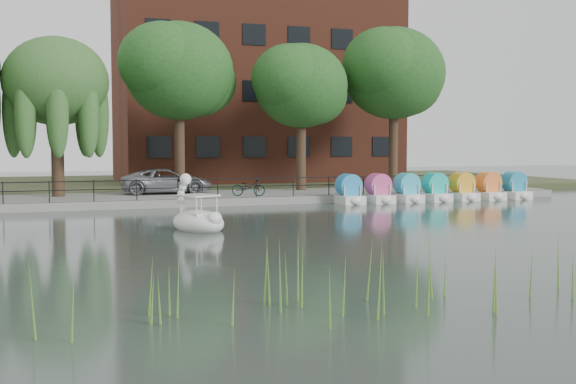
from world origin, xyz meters
TOP-DOWN VIEW (x-y plane):
  - ground_plane at (0.00, 0.00)m, footprint 120.00×120.00m
  - promenade at (0.00, 16.00)m, footprint 40.00×6.00m
  - kerb at (0.00, 13.05)m, footprint 40.00×0.25m
  - land_strip at (0.00, 30.00)m, footprint 60.00×22.00m
  - railing at (0.00, 13.25)m, footprint 32.00×0.05m
  - apartment_building at (7.00, 29.97)m, footprint 20.00×10.07m
  - willow_mid at (-7.50, 17.00)m, footprint 5.32×5.32m
  - broadleaf_center at (-1.00, 18.00)m, footprint 6.00×6.00m
  - broadleaf_right at (6.00, 17.50)m, footprint 5.40×5.40m
  - broadleaf_far at (12.50, 18.50)m, footprint 6.30×6.30m
  - minivan at (-1.89, 17.16)m, footprint 2.79×5.67m
  - bicycle at (1.83, 14.05)m, footprint 1.30×1.81m
  - swan_boat at (-3.03, 3.89)m, footprint 2.32×2.80m
  - pedal_boat_row at (11.84, 12.32)m, footprint 11.35×1.70m
  - reed_bank at (2.00, -9.50)m, footprint 24.00×2.40m

SIDE VIEW (x-z plane):
  - ground_plane at x=0.00m, z-range 0.00..0.00m
  - land_strip at x=0.00m, z-range 0.00..0.36m
  - promenade at x=0.00m, z-range 0.00..0.40m
  - kerb at x=0.00m, z-range 0.00..0.40m
  - swan_boat at x=-3.03m, z-range -0.57..1.47m
  - reed_bank at x=2.00m, z-range 0.00..1.20m
  - pedal_boat_row at x=11.84m, z-range -0.09..1.31m
  - bicycle at x=1.83m, z-range 0.40..1.40m
  - railing at x=0.00m, z-range 0.65..1.65m
  - minivan at x=-1.89m, z-range 0.40..1.95m
  - willow_mid at x=-7.50m, z-range 2.17..10.32m
  - broadleaf_right at x=6.00m, z-range 2.22..10.55m
  - broadleaf_center at x=-1.00m, z-range 2.44..11.69m
  - broadleaf_far at x=12.50m, z-range 2.54..12.25m
  - apartment_building at x=7.00m, z-range 0.36..18.36m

